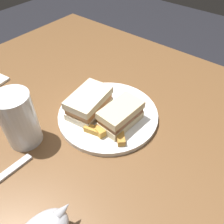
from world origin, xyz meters
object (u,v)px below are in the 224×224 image
sandwich_half_left (89,103)px  pint_glass (20,122)px  plate (108,114)px  sandwich_half_right (120,116)px

sandwich_half_left → pint_glass: pint_glass is taller
plate → pint_glass: 0.23m
sandwich_half_right → sandwich_half_left: bearing=8.3°
sandwich_half_left → sandwich_half_right: (-0.09, -0.01, -0.00)m
plate → pint_glass: (0.11, 0.19, 0.06)m
sandwich_half_left → pint_glass: bearing=68.3°
plate → sandwich_half_left: 0.06m
plate → sandwich_half_left: sandwich_half_left is taller
sandwich_half_right → pint_glass: pint_glass is taller
plate → sandwich_half_right: bearing=165.1°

